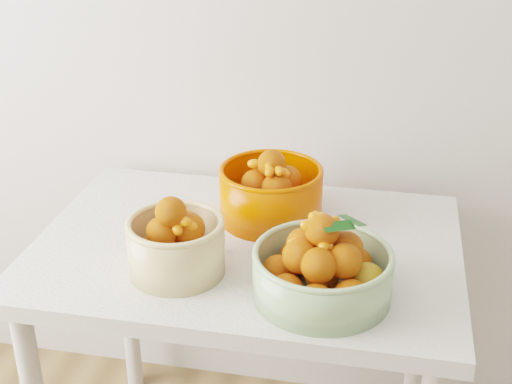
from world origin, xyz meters
TOP-DOWN VIEW (x-y plane):
  - table at (-0.21, 1.60)m, footprint 1.00×0.70m
  - bowl_cream at (-0.34, 1.45)m, footprint 0.24×0.24m
  - bowl_green at (-0.01, 1.41)m, footprint 0.32×0.32m
  - bowl_orange at (-0.18, 1.73)m, footprint 0.28×0.28m

SIDE VIEW (x-z plane):
  - table at x=-0.21m, z-range 0.28..1.03m
  - bowl_green at x=-0.01m, z-range 0.72..0.91m
  - bowl_cream at x=-0.34m, z-range 0.73..0.91m
  - bowl_orange at x=-0.18m, z-range 0.73..0.92m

